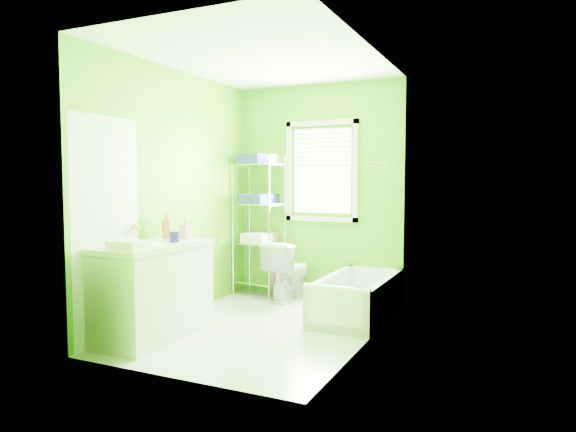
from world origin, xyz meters
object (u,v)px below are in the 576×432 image
at_px(bathtub, 357,303).
at_px(vanity, 153,287).
at_px(toilet, 289,270).
at_px(wire_shelf_unit, 260,209).

height_order(bathtub, vanity, vanity).
bearing_deg(toilet, bathtub, 161.30).
distance_m(toilet, wire_shelf_unit, 0.85).
bearing_deg(toilet, vanity, 79.45).
xyz_separation_m(toilet, vanity, (-0.51, -1.87, 0.11)).
bearing_deg(bathtub, toilet, 156.75).
relative_size(toilet, vanity, 0.62).
relative_size(bathtub, vanity, 1.22).
relative_size(vanity, wire_shelf_unit, 0.65).
bearing_deg(bathtub, vanity, -135.71).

